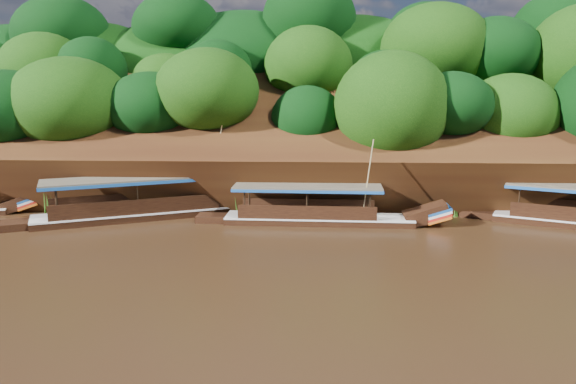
# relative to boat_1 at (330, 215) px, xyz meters

# --- Properties ---
(ground) EXTENTS (160.00, 160.00, 0.00)m
(ground) POSITION_rel_boat_1_xyz_m (1.60, -7.82, -0.53)
(ground) COLOR black
(ground) RESTS_ON ground
(riverbank) EXTENTS (120.00, 30.06, 19.40)m
(riverbank) POSITION_rel_boat_1_xyz_m (1.59, 14.90, 1.36)
(riverbank) COLOR black
(riverbank) RESTS_ON ground
(boat_1) EXTENTS (13.56, 2.66, 5.67)m
(boat_1) POSITION_rel_boat_1_xyz_m (0.00, 0.00, 0.00)
(boat_1) COLOR black
(boat_1) RESTS_ON ground
(boat_2) EXTENTS (16.16, 8.74, 7.25)m
(boat_2) POSITION_rel_boat_1_xyz_m (-10.59, 1.38, 0.07)
(boat_2) COLOR black
(boat_2) RESTS_ON ground
(reeds) EXTENTS (47.87, 2.17, 1.92)m
(reeds) POSITION_rel_boat_1_xyz_m (-1.74, 1.95, 0.30)
(reeds) COLOR #2B5615
(reeds) RESTS_ON ground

